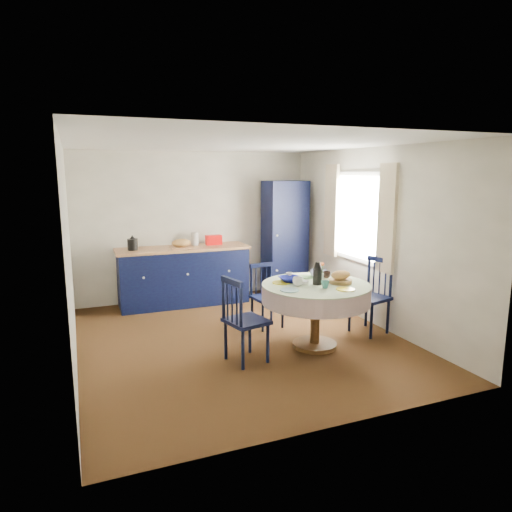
{
  "coord_description": "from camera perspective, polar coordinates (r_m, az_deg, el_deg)",
  "views": [
    {
      "loc": [
        -1.93,
        -5.33,
        2.16
      ],
      "look_at": [
        0.3,
        0.2,
        1.06
      ],
      "focal_mm": 32.0,
      "sensor_mm": 36.0,
      "label": 1
    }
  ],
  "objects": [
    {
      "name": "window",
      "position": [
        6.87,
        12.67,
        4.92
      ],
      "size": [
        0.1,
        1.74,
        1.45
      ],
      "color": "white",
      "rests_on": "wall_right"
    },
    {
      "name": "wall_left",
      "position": [
        5.41,
        -22.35,
        0.0
      ],
      "size": [
        0.02,
        4.5,
        2.5
      ],
      "primitive_type": "cube",
      "color": "silver",
      "rests_on": "floor"
    },
    {
      "name": "chair_right",
      "position": [
        6.39,
        14.26,
        -4.76
      ],
      "size": [
        0.54,
        0.55,
        1.02
      ],
      "rotation": [
        0.0,
        0.0,
        -1.3
      ],
      "color": "black",
      "rests_on": "floor"
    },
    {
      "name": "chair_far",
      "position": [
        6.45,
        1.23,
        -4.91
      ],
      "size": [
        0.44,
        0.43,
        0.89
      ],
      "rotation": [
        0.0,
        0.0,
        0.13
      ],
      "color": "black",
      "rests_on": "floor"
    },
    {
      "name": "mug_a",
      "position": [
        5.53,
        5.28,
        -3.19
      ],
      "size": [
        0.13,
        0.13,
        0.1
      ],
      "primitive_type": "imported",
      "color": "silver",
      "rests_on": "dining_table"
    },
    {
      "name": "dining_table",
      "position": [
        5.68,
        7.53,
        -4.71
      ],
      "size": [
        1.33,
        1.33,
        1.09
      ],
      "color": "#512F17",
      "rests_on": "floor"
    },
    {
      "name": "chair_left",
      "position": [
        5.23,
        -1.6,
        -7.93
      ],
      "size": [
        0.52,
        0.53,
        1.0
      ],
      "rotation": [
        0.0,
        0.0,
        1.8
      ],
      "color": "black",
      "rests_on": "floor"
    },
    {
      "name": "mug_c",
      "position": [
        5.97,
        8.82,
        -2.34
      ],
      "size": [
        0.11,
        0.11,
        0.09
      ],
      "primitive_type": "imported",
      "color": "black",
      "rests_on": "dining_table"
    },
    {
      "name": "kitchen_counter",
      "position": [
        7.59,
        -9.04,
        -2.36
      ],
      "size": [
        2.14,
        0.69,
        1.19
      ],
      "rotation": [
        0.0,
        0.0,
        -0.01
      ],
      "color": "black",
      "rests_on": "floor"
    },
    {
      "name": "wall_right",
      "position": [
        6.68,
        14.36,
        2.33
      ],
      "size": [
        0.02,
        4.5,
        2.5
      ],
      "primitive_type": "cube",
      "color": "silver",
      "rests_on": "floor"
    },
    {
      "name": "wall_back",
      "position": [
        7.87,
        -7.61,
        3.75
      ],
      "size": [
        4.0,
        0.02,
        2.5
      ],
      "primitive_type": "cube",
      "color": "silver",
      "rests_on": "floor"
    },
    {
      "name": "ceiling",
      "position": [
        5.68,
        -2.08,
        13.92
      ],
      "size": [
        4.5,
        4.5,
        0.0
      ],
      "primitive_type": "plane",
      "rotation": [
        3.14,
        0.0,
        0.0
      ],
      "color": "white",
      "rests_on": "wall_back"
    },
    {
      "name": "pantry_cabinet",
      "position": [
        8.04,
        3.61,
        2.2
      ],
      "size": [
        0.71,
        0.52,
        2.01
      ],
      "rotation": [
        0.0,
        0.0,
        0.02
      ],
      "color": "black",
      "rests_on": "floor"
    },
    {
      "name": "mug_d",
      "position": [
        5.86,
        4.19,
        -2.49
      ],
      "size": [
        0.09,
        0.09,
        0.08
      ],
      "primitive_type": "imported",
      "color": "silver",
      "rests_on": "dining_table"
    },
    {
      "name": "mug_b",
      "position": [
        5.45,
        8.64,
        -3.53
      ],
      "size": [
        0.1,
        0.1,
        0.09
      ],
      "primitive_type": "imported",
      "color": "#30716D",
      "rests_on": "dining_table"
    },
    {
      "name": "cobalt_bowl",
      "position": [
        5.71,
        4.22,
        -2.92
      ],
      "size": [
        0.27,
        0.27,
        0.07
      ],
      "primitive_type": "imported",
      "color": "navy",
      "rests_on": "dining_table"
    },
    {
      "name": "floor",
      "position": [
        6.06,
        -1.92,
        -10.39
      ],
      "size": [
        4.5,
        4.5,
        0.0
      ],
      "primitive_type": "plane",
      "color": "black",
      "rests_on": "ground"
    }
  ]
}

